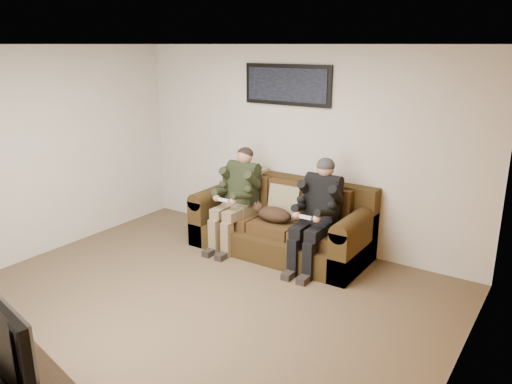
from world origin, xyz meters
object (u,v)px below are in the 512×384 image
Objects in this scene: sofa at (283,225)px; framed_poster at (287,85)px; television at (14,334)px; person_right at (318,208)px; person_left at (238,192)px; cat at (273,214)px.

sofa is 1.80m from framed_poster.
sofa is 3.82m from television.
sofa is 1.81× the size of framed_poster.
person_right reaches higher than sofa.
television is (0.82, -3.59, 0.08)m from person_left.
framed_poster is at bearing 106.12° from cat.
person_left is 1.17m from person_right.
person_right is (1.17, 0.00, 0.00)m from person_left.
framed_poster is (-0.17, 0.59, 1.55)m from cat.
sofa is 1.72× the size of person_right.
cat is at bearing -178.39° from person_right.
person_left is at bearing -161.98° from sofa.
person_right is 3.61m from television.
sofa is 3.45× the size of cat.
cat is (0.56, -0.02, -0.19)m from person_left.
framed_poster is (-0.20, 0.38, 1.75)m from sofa.
sofa is 0.73m from person_right.
television is (0.27, -3.57, 0.26)m from cat.
cat is at bearing -1.73° from person_left.
framed_poster is at bearing 107.83° from television.
framed_poster is at bearing 117.45° from sofa.
framed_poster reaches higher than person_left.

